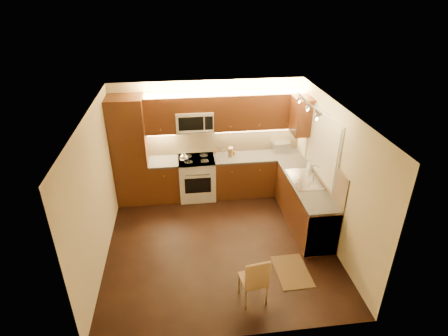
{
  "coord_description": "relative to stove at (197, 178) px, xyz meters",
  "views": [
    {
      "loc": [
        -0.59,
        -5.26,
        4.31
      ],
      "look_at": [
        0.15,
        0.55,
        1.25
      ],
      "focal_mm": 29.18,
      "sensor_mm": 36.0,
      "label": 1
    }
  ],
  "objects": [
    {
      "name": "spice_jar_b",
      "position": [
        0.44,
        0.26,
        0.48
      ],
      "size": [
        0.05,
        0.05,
        0.08
      ],
      "primitive_type": "cylinder",
      "rotation": [
        0.0,
        0.0,
        0.07
      ],
      "color": "brown",
      "rests_on": "counter_back_right"
    },
    {
      "name": "counter_back_right",
      "position": [
        1.34,
        0.02,
        0.42
      ],
      "size": [
        1.92,
        0.6,
        0.04
      ],
      "primitive_type": "cube",
      "color": "#393634",
      "rests_on": "base_cab_back_right"
    },
    {
      "name": "upper_cab_bridge",
      "position": [
        0.0,
        0.15,
        1.63
      ],
      "size": [
        0.76,
        0.35,
        0.31
      ],
      "primitive_type": "cube",
      "color": "#46250F",
      "rests_on": "wall_back"
    },
    {
      "name": "microwave",
      "position": [
        0.0,
        0.14,
        1.26
      ],
      "size": [
        0.76,
        0.38,
        0.44
      ],
      "primitive_type": null,
      "color": "silver",
      "rests_on": "wall_back"
    },
    {
      "name": "backsplash_right",
      "position": [
        2.29,
        -1.28,
        0.74
      ],
      "size": [
        0.02,
        2.0,
        0.6
      ],
      "primitive_type": "cube",
      "color": "tan",
      "rests_on": "wall_right"
    },
    {
      "name": "wall_right",
      "position": [
        2.3,
        -1.68,
        0.79
      ],
      "size": [
        0.01,
        4.0,
        2.5
      ],
      "primitive_type": "cube",
      "color": "beige",
      "rests_on": "ground"
    },
    {
      "name": "ceiling",
      "position": [
        0.3,
        -1.68,
        2.04
      ],
      "size": [
        4.0,
        4.0,
        0.01
      ],
      "primitive_type": "cube",
      "color": "beige",
      "rests_on": "ground"
    },
    {
      "name": "dining_chair",
      "position": [
        0.64,
        -3.06,
        -0.04
      ],
      "size": [
        0.42,
        0.42,
        0.84
      ],
      "primitive_type": null,
      "rotation": [
        0.0,
        0.0,
        0.14
      ],
      "color": "#A17248",
      "rests_on": "floor"
    },
    {
      "name": "counter_right",
      "position": [
        2.0,
        -1.28,
        0.42
      ],
      "size": [
        0.6,
        2.0,
        0.04
      ],
      "primitive_type": "cube",
      "color": "#393634",
      "rests_on": "base_cab_right"
    },
    {
      "name": "upper_cab_back_right",
      "position": [
        1.34,
        0.15,
        1.42
      ],
      "size": [
        1.92,
        0.35,
        0.75
      ],
      "primitive_type": "cube",
      "color": "#46250F",
      "rests_on": "wall_back"
    },
    {
      "name": "rug",
      "position": [
        1.4,
        -2.58,
        -0.45
      ],
      "size": [
        0.55,
        0.81,
        0.01
      ],
      "primitive_type": "cube",
      "rotation": [
        0.0,
        0.0,
        0.02
      ],
      "color": "black",
      "rests_on": "floor"
    },
    {
      "name": "wall_back",
      "position": [
        0.3,
        0.32,
        0.79
      ],
      "size": [
        4.0,
        0.01,
        2.5
      ],
      "primitive_type": "cube",
      "color": "beige",
      "rests_on": "ground"
    },
    {
      "name": "upper_cab_right_corner",
      "position": [
        2.12,
        -0.28,
        1.42
      ],
      "size": [
        0.35,
        0.5,
        0.75
      ],
      "primitive_type": "cube",
      "color": "#46250F",
      "rests_on": "wall_right"
    },
    {
      "name": "wall_left",
      "position": [
        -1.7,
        -1.68,
        0.79
      ],
      "size": [
        0.01,
        4.0,
        2.5
      ],
      "primitive_type": "cube",
      "color": "beige",
      "rests_on": "ground"
    },
    {
      "name": "base_cab_back_left",
      "position": [
        -0.69,
        0.02,
        -0.03
      ],
      "size": [
        0.62,
        0.6,
        0.86
      ],
      "primitive_type": "cube",
      "color": "#46250F",
      "rests_on": "floor"
    },
    {
      "name": "base_cab_right",
      "position": [
        2.0,
        -1.28,
        -0.03
      ],
      "size": [
        0.6,
        2.0,
        0.86
      ],
      "primitive_type": "cube",
      "color": "#46250F",
      "rests_on": "floor"
    },
    {
      "name": "spice_jar_c",
      "position": [
        0.6,
        0.22,
        0.49
      ],
      "size": [
        0.05,
        0.05,
        0.1
      ],
      "primitive_type": "cylinder",
      "rotation": [
        0.0,
        0.0,
        0.37
      ],
      "color": "silver",
      "rests_on": "counter_back_right"
    },
    {
      "name": "backsplash_back",
      "position": [
        0.65,
        0.31,
        0.74
      ],
      "size": [
        3.3,
        0.02,
        0.6
      ],
      "primitive_type": "cube",
      "color": "tan",
      "rests_on": "wall_back"
    },
    {
      "name": "stove",
      "position": [
        0.0,
        0.0,
        0.0
      ],
      "size": [
        0.76,
        0.65,
        0.92
      ],
      "primitive_type": null,
      "color": "silver",
      "rests_on": "floor"
    },
    {
      "name": "spice_jar_d",
      "position": [
        0.83,
        0.14,
        0.48
      ],
      "size": [
        0.06,
        0.06,
        0.09
      ],
      "primitive_type": "cylinder",
      "rotation": [
        0.0,
        0.0,
        -0.3
      ],
      "color": "#99642E",
      "rests_on": "counter_back_right"
    },
    {
      "name": "kettle",
      "position": [
        -0.26,
        -0.07,
        0.56
      ],
      "size": [
        0.21,
        0.21,
        0.2
      ],
      "primitive_type": null,
      "rotation": [
        0.0,
        0.0,
        0.25
      ],
      "color": "silver",
      "rests_on": "stove"
    },
    {
      "name": "floor",
      "position": [
        0.3,
        -1.68,
        -0.46
      ],
      "size": [
        4.0,
        4.0,
        0.01
      ],
      "primitive_type": "cube",
      "color": "black",
      "rests_on": "ground"
    },
    {
      "name": "toaster_oven",
      "position": [
        1.88,
        0.18,
        0.55
      ],
      "size": [
        0.39,
        0.31,
        0.22
      ],
      "primitive_type": "cube",
      "rotation": [
        0.0,
        0.0,
        0.08
      ],
      "color": "silver",
      "rests_on": "counter_back_right"
    },
    {
      "name": "counter_back_left",
      "position": [
        -0.69,
        0.02,
        0.42
      ],
      "size": [
        0.62,
        0.6,
        0.04
      ],
      "primitive_type": "cube",
      "color": "#393634",
      "rests_on": "base_cab_back_left"
    },
    {
      "name": "pantry",
      "position": [
        -1.35,
        0.02,
        0.69
      ],
      "size": [
        0.7,
        0.6,
        2.3
      ],
      "primitive_type": "cube",
      "color": "#46250F",
      "rests_on": "floor"
    },
    {
      "name": "window_frame",
      "position": [
        2.29,
        -1.12,
        1.14
      ],
      "size": [
        0.03,
        1.44,
        1.24
      ],
      "primitive_type": "cube",
      "color": "silver",
      "rests_on": "wall_right"
    },
    {
      "name": "dishwasher",
      "position": [
        2.0,
        -1.98,
        -0.03
      ],
      "size": [
        0.58,
        0.6,
        0.84
      ],
      "primitive_type": "cube",
      "color": "silver",
      "rests_on": "floor"
    },
    {
      "name": "soap_bottle",
      "position": [
        2.24,
        -0.73,
        0.54
      ],
      "size": [
        0.11,
        0.12,
        0.21
      ],
      "primitive_type": "imported",
      "rotation": [
        0.0,
        0.0,
        0.25
      ],
      "color": "white",
      "rests_on": "counter_right"
    },
    {
      "name": "wall_front",
      "position": [
        0.3,
        -3.67,
        0.79
      ],
      "size": [
        4.0,
        0.01,
        2.5
      ],
      "primitive_type": "cube",
      "color": "beige",
      "rests_on": "ground"
    },
    {
      "name": "sink",
      "position": [
        2.0,
        -1.12,
        0.52
      ],
      "size": [
        0.52,
        0.86,
        0.15
      ],
      "primitive_type": null,
      "color": "silver",
      "rests_on": "counter_right"
    },
    {
      "name": "upper_cab_back_left",
      "position": [
        -0.69,
        0.15,
        1.42
      ],
      "size": [
        0.62,
        0.35,
        0.75
      ],
      "primitive_type": "cube",
      "color": "#46250F",
      "rests_on": "wall_back"
    },
    {
      "name": "track_light_bar",
      "position": [
        1.85,
        -1.27,
        2.0
      ],
      "size": [
        0.04,
        1.2,
        0.03
      ],
      "primitive_type": "cube",
      "color": "silver",
      "rests_on": "ceiling"
    },
    {
      "name": "knife_block",
      "position": [
        0.75,
        0.08,
        0.54
      ],
      "size": [
        0.12,
        0.16,
        0.2
      ],
      "primitive_type": "cube",
      "rotation": [
        0.0,
        0.0,
        -0.24
      ],
      "color": "#A17248",
      "rests_on": "counter_back_right"
    },
    {
      "name": "spice_jar_a",
      "position": [
        0.83,
        0.25,
        0.49
      ],
      "size": [
        0.05,
        0.05,
        0.1
      ],
      "primitive_type": "cylinder",
      "rotation": [
        0.0,
        0.0,
        -0.32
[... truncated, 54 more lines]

